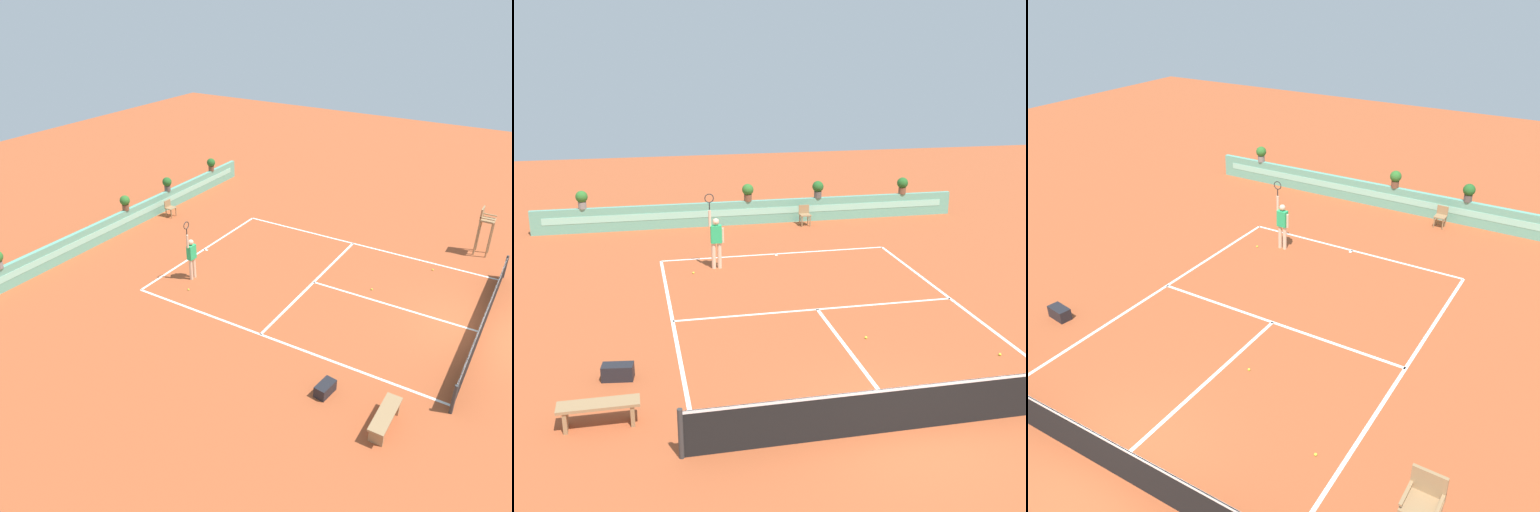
# 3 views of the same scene
# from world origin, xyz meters

# --- Properties ---
(ground_plane) EXTENTS (60.00, 60.00, 0.00)m
(ground_plane) POSITION_xyz_m (0.00, 6.00, 0.00)
(ground_plane) COLOR #A84C28
(court_lines) EXTENTS (8.32, 11.94, 0.01)m
(court_lines) POSITION_xyz_m (0.00, 6.72, 0.00)
(court_lines) COLOR white
(court_lines) RESTS_ON ground
(net) EXTENTS (8.92, 0.10, 1.00)m
(net) POSITION_xyz_m (0.00, 0.00, 0.51)
(net) COLOR #333333
(net) RESTS_ON ground
(back_wall_barrier) EXTENTS (18.00, 0.21, 1.00)m
(back_wall_barrier) POSITION_xyz_m (0.00, 16.39, 0.50)
(back_wall_barrier) COLOR #60A88E
(back_wall_barrier) RESTS_ON ground
(ball_kid_chair) EXTENTS (0.44, 0.44, 0.85)m
(ball_kid_chair) POSITION_xyz_m (2.11, 15.66, 0.48)
(ball_kid_chair) COLOR #99754C
(ball_kid_chair) RESTS_ON ground
(bench_courtside) EXTENTS (1.60, 0.44, 0.51)m
(bench_courtside) POSITION_xyz_m (-5.89, 1.42, 0.38)
(bench_courtside) COLOR #99754C
(bench_courtside) RESTS_ON ground
(gear_bag) EXTENTS (0.74, 0.45, 0.36)m
(gear_bag) POSITION_xyz_m (-5.55, 3.32, 0.18)
(gear_bag) COLOR black
(gear_bag) RESTS_ON ground
(tennis_player) EXTENTS (0.62, 0.23, 2.58)m
(tennis_player) POSITION_xyz_m (-2.30, 10.72, 1.05)
(tennis_player) COLOR beige
(tennis_player) RESTS_ON ground
(tennis_ball_near_baseline) EXTENTS (0.07, 0.07, 0.07)m
(tennis_ball_near_baseline) POSITION_xyz_m (3.50, 2.59, 0.03)
(tennis_ball_near_baseline) COLOR #CCE033
(tennis_ball_near_baseline) RESTS_ON ground
(tennis_ball_mid_court) EXTENTS (0.07, 0.07, 0.07)m
(tennis_ball_mid_court) POSITION_xyz_m (0.66, 4.20, 0.03)
(tennis_ball_mid_court) COLOR #CCE033
(tennis_ball_mid_court) RESTS_ON ground
(tennis_ball_by_sideline) EXTENTS (0.07, 0.07, 0.07)m
(tennis_ball_by_sideline) POSITION_xyz_m (-3.14, 10.29, 0.03)
(tennis_ball_by_sideline) COLOR #CCE033
(tennis_ball_by_sideline) RESTS_ON ground
(potted_plant_far_right) EXTENTS (0.48, 0.48, 0.72)m
(potted_plant_far_right) POSITION_xyz_m (6.76, 16.39, 1.41)
(potted_plant_far_right) COLOR brown
(potted_plant_far_right) RESTS_ON back_wall_barrier
(potted_plant_centre) EXTENTS (0.48, 0.48, 0.72)m
(potted_plant_centre) POSITION_xyz_m (-0.18, 16.39, 1.41)
(potted_plant_centre) COLOR brown
(potted_plant_centre) RESTS_ON back_wall_barrier
(potted_plant_far_left) EXTENTS (0.48, 0.48, 0.72)m
(potted_plant_far_left) POSITION_xyz_m (-6.93, 16.39, 1.41)
(potted_plant_far_left) COLOR gray
(potted_plant_far_left) RESTS_ON back_wall_barrier
(potted_plant_right) EXTENTS (0.48, 0.48, 0.72)m
(potted_plant_right) POSITION_xyz_m (2.88, 16.39, 1.41)
(potted_plant_right) COLOR #514C47
(potted_plant_right) RESTS_ON back_wall_barrier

